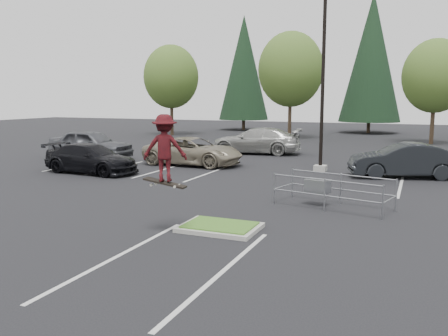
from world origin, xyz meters
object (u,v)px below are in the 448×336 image
at_px(conif_a, 244,68).
at_px(skateboarder, 164,148).
at_px(car_far_silver, 256,141).
at_px(decid_c, 435,78).
at_px(decid_a, 171,79).
at_px(light_pole, 323,81).
at_px(decid_b, 291,72).
at_px(car_l_tan, 193,151).
at_px(car_l_black, 91,158).
at_px(car_r_charc, 404,160).
at_px(conif_b, 371,58).
at_px(cart_corral, 321,186).
at_px(car_l_grey, 91,144).

relative_size(conif_a, skateboarder, 6.56).
bearing_deg(car_far_silver, skateboarder, 5.26).
bearing_deg(decid_c, decid_a, 179.52).
height_order(decid_c, car_far_silver, decid_c).
bearing_deg(decid_a, light_pole, -44.25).
relative_size(decid_b, decid_c, 1.15).
bearing_deg(decid_b, decid_c, -3.34).
bearing_deg(skateboarder, car_l_tan, -87.60).
bearing_deg(car_l_black, decid_c, -30.93).
height_order(decid_c, car_l_black, decid_c).
bearing_deg(car_far_silver, car_l_black, -30.49).
bearing_deg(car_r_charc, conif_b, 172.36).
distance_m(cart_corral, car_r_charc, 7.78).
relative_size(decid_a, car_r_charc, 1.80).
height_order(light_pole, car_far_silver, light_pole).
bearing_deg(decid_c, decid_b, 176.66).
xyz_separation_m(car_l_grey, car_r_charc, (18.00, 0.00, -0.08)).
distance_m(car_l_tan, car_l_grey, 7.00).
bearing_deg(light_pole, decid_b, 109.35).
bearing_deg(conif_b, car_r_charc, -81.18).
bearing_deg(car_far_silver, decid_a, -138.81).
relative_size(decid_b, car_r_charc, 1.95).
bearing_deg(skateboarder, car_r_charc, -135.09).
distance_m(decid_b, conif_a, 12.43).
distance_m(light_pole, decid_c, 18.67).
xyz_separation_m(decid_c, skateboarder, (-7.19, -30.83, -2.87)).
bearing_deg(light_pole, car_l_grey, -177.95).
distance_m(car_l_black, car_far_silver, 12.08).
bearing_deg(light_pole, conif_a, 117.38).
distance_m(decid_b, car_l_tan, 19.75).
bearing_deg(conif_a, decid_b, -49.83).
height_order(decid_c, car_l_grey, decid_c).
relative_size(decid_a, decid_c, 1.06).
xyz_separation_m(car_l_tan, car_far_silver, (1.50, 6.50, 0.10)).
bearing_deg(conif_a, decid_c, -26.96).
xyz_separation_m(decid_c, car_l_grey, (-19.49, -18.33, -4.36)).
bearing_deg(light_pole, conif_b, 91.01).
relative_size(decid_a, cart_corral, 2.16).
height_order(decid_a, car_far_silver, decid_a).
height_order(conif_b, car_l_tan, conif_b).
distance_m(conif_b, car_l_grey, 32.73).
bearing_deg(car_l_tan, conif_b, -11.00).
height_order(decid_a, skateboarder, decid_a).
distance_m(cart_corral, car_l_tan, 11.32).
bearing_deg(car_r_charc, decid_a, -145.93).
height_order(light_pole, decid_c, light_pole).
height_order(car_l_tan, car_l_black, car_l_tan).
bearing_deg(decid_c, skateboarder, -103.13).
distance_m(decid_a, car_l_black, 24.86).
distance_m(decid_a, skateboarder, 35.44).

